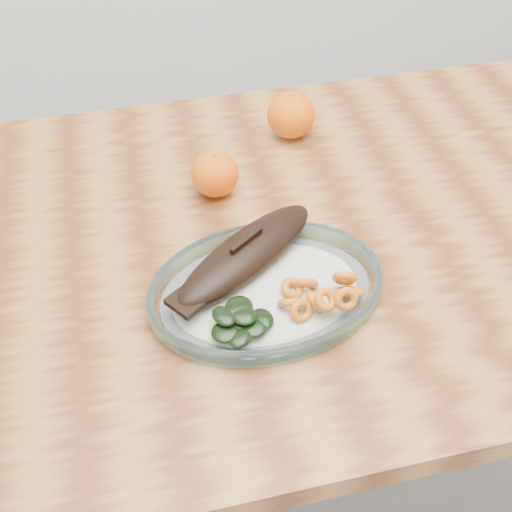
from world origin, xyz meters
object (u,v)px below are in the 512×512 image
Objects in this scene: orange_right at (291,115)px; dining_table at (283,274)px; orange_left at (215,174)px; plated_meal at (265,286)px.

dining_table is at bearing -107.12° from orange_right.
orange_right reaches higher than orange_left.
plated_meal is 0.39m from orange_right.
dining_table is 14.33× the size of orange_right.
orange_right reaches higher than dining_table.
plated_meal is 7.36× the size of orange_right.
dining_table is at bearing -52.22° from orange_left.
orange_left reaches higher than dining_table.
orange_right is (0.07, 0.24, 0.14)m from dining_table.
orange_right is (0.16, 0.13, 0.00)m from orange_left.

